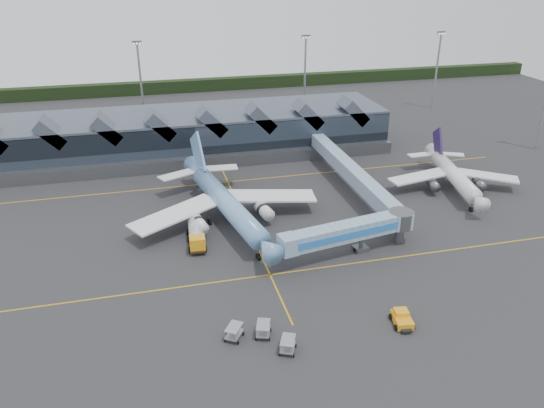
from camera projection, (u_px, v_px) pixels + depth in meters
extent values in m
plane|color=#29292B|center=(258.00, 248.00, 83.88)|extent=(260.00, 260.00, 0.00)
cube|color=gold|center=(270.00, 275.00, 76.85)|extent=(120.00, 0.25, 0.01)
cube|color=gold|center=(228.00, 182.00, 108.45)|extent=(120.00, 0.25, 0.01)
cube|color=gold|center=(245.00, 220.00, 92.65)|extent=(0.25, 60.00, 0.01)
cube|color=black|center=(186.00, 86.00, 179.59)|extent=(260.00, 4.00, 4.00)
cube|color=black|center=(191.00, 134.00, 122.99)|extent=(90.00, 20.00, 9.00)
cube|color=#47505E|center=(190.00, 114.00, 121.00)|extent=(90.00, 20.00, 0.60)
cube|color=#55575C|center=(198.00, 163.00, 114.70)|extent=(90.00, 2.50, 2.60)
cube|color=#47505E|center=(51.00, 132.00, 108.39)|extent=(6.43, 6.00, 6.43)
cube|color=#47505E|center=(107.00, 128.00, 110.83)|extent=(6.43, 6.00, 6.43)
cube|color=#47505E|center=(160.00, 124.00, 113.26)|extent=(6.43, 6.00, 6.43)
cube|color=#47505E|center=(212.00, 121.00, 115.69)|extent=(6.43, 6.00, 6.43)
cube|color=#47505E|center=(261.00, 117.00, 118.13)|extent=(6.43, 6.00, 6.43)
cube|color=#47505E|center=(308.00, 114.00, 120.56)|extent=(6.43, 6.00, 6.43)
cube|color=#47505E|center=(353.00, 111.00, 122.99)|extent=(6.43, 6.00, 6.43)
cylinder|color=gray|center=(141.00, 86.00, 139.09)|extent=(0.56, 0.56, 22.00)
cube|color=#55575C|center=(137.00, 43.00, 134.41)|extent=(2.40, 0.50, 0.90)
cylinder|color=gray|center=(305.00, 77.00, 149.04)|extent=(0.56, 0.56, 22.00)
cube|color=#55575C|center=(306.00, 37.00, 144.37)|extent=(2.40, 0.50, 0.90)
cylinder|color=gray|center=(436.00, 72.00, 156.13)|extent=(0.56, 0.56, 22.00)
cube|color=#55575C|center=(441.00, 33.00, 151.46)|extent=(2.40, 0.50, 0.90)
cylinder|color=#6495CC|center=(227.00, 204.00, 90.01)|extent=(8.55, 28.01, 3.44)
cone|color=#6495CC|center=(267.00, 248.00, 76.60)|extent=(4.26, 5.33, 3.44)
cube|color=black|center=(268.00, 245.00, 75.81)|extent=(1.35, 0.57, 0.48)
cone|color=#6495CC|center=(197.00, 169.00, 103.96)|extent=(4.56, 6.90, 3.44)
cube|color=white|center=(175.00, 214.00, 87.87)|extent=(16.19, 12.04, 1.13)
cube|color=white|center=(271.00, 196.00, 94.56)|extent=(16.16, 7.12, 1.13)
cylinder|color=white|center=(198.00, 223.00, 86.77)|extent=(2.98, 5.09, 2.13)
cylinder|color=white|center=(264.00, 210.00, 91.22)|extent=(2.98, 5.09, 2.13)
cube|color=#6495CC|center=(198.00, 155.00, 101.13)|extent=(2.03, 8.72, 9.47)
cube|color=white|center=(177.00, 175.00, 101.37)|extent=(7.67, 5.52, 0.23)
cube|color=white|center=(219.00, 168.00, 104.59)|extent=(7.31, 3.19, 0.23)
cylinder|color=#55575C|center=(258.00, 254.00, 80.37)|extent=(0.25, 0.25, 1.99)
cylinder|color=#55575C|center=(209.00, 219.00, 91.03)|extent=(0.25, 0.25, 1.99)
cylinder|color=#55575C|center=(241.00, 212.00, 93.25)|extent=(0.25, 0.25, 1.99)
cylinder|color=black|center=(258.00, 257.00, 80.64)|extent=(0.64, 1.33, 1.27)
cylinder|color=white|center=(455.00, 176.00, 103.25)|extent=(6.91, 20.36, 2.89)
cone|color=white|center=(479.00, 201.00, 92.55)|extent=(3.53, 3.97, 2.89)
cube|color=black|center=(480.00, 199.00, 91.90)|extent=(1.14, 0.55, 0.48)
cone|color=white|center=(434.00, 153.00, 114.37)|extent=(3.76, 5.10, 2.89)
cube|color=white|center=(419.00, 177.00, 104.03)|extent=(12.34, 5.05, 0.96)
cube|color=white|center=(486.00, 176.00, 104.56)|extent=(12.29, 9.20, 0.96)
cylinder|color=#55575C|center=(433.00, 185.00, 102.29)|extent=(2.45, 3.75, 1.79)
cylinder|color=#55575C|center=(479.00, 184.00, 102.64)|extent=(2.45, 3.75, 1.79)
cube|color=#291849|center=(438.00, 143.00, 112.20)|extent=(1.74, 6.44, 7.03)
cube|color=white|center=(421.00, 155.00, 113.46)|extent=(5.58, 2.24, 0.24)
cube|color=white|center=(451.00, 154.00, 113.72)|extent=(5.83, 4.20, 0.24)
cylinder|color=#55575C|center=(471.00, 207.00, 95.60)|extent=(0.27, 0.27, 1.67)
cylinder|color=#55575C|center=(439.00, 185.00, 104.90)|extent=(0.27, 0.27, 1.67)
cylinder|color=#55575C|center=(463.00, 184.00, 105.09)|extent=(0.27, 0.27, 1.67)
cylinder|color=black|center=(471.00, 210.00, 95.83)|extent=(0.64, 1.13, 1.07)
cube|color=#74A7C1|center=(347.00, 231.00, 80.36)|extent=(18.31, 5.85, 2.63)
cube|color=blue|center=(352.00, 235.00, 79.20)|extent=(17.85, 3.29, 1.09)
cube|color=#74A7C1|center=(288.00, 245.00, 76.66)|extent=(2.83, 3.27, 2.72)
cylinder|color=#55575C|center=(361.00, 239.00, 82.23)|extent=(0.63, 0.63, 4.05)
cube|color=#55575C|center=(360.00, 249.00, 82.92)|extent=(2.46, 2.16, 0.82)
cylinder|color=black|center=(355.00, 250.00, 82.62)|extent=(0.50, 0.87, 0.82)
cylinder|color=black|center=(365.00, 248.00, 83.30)|extent=(0.50, 0.87, 0.82)
cylinder|color=#55575C|center=(401.00, 219.00, 84.07)|extent=(3.98, 3.98, 2.72)
cylinder|color=#55575C|center=(399.00, 230.00, 84.93)|extent=(1.63, 1.63, 4.05)
cube|color=black|center=(196.00, 239.00, 85.11)|extent=(2.84, 9.00, 0.49)
cube|color=orange|center=(197.00, 243.00, 81.68)|extent=(2.48, 2.30, 2.17)
cube|color=black|center=(198.00, 243.00, 80.77)|extent=(2.18, 0.26, 0.99)
cylinder|color=#B1B1B5|center=(195.00, 228.00, 85.59)|extent=(2.57, 5.84, 2.27)
sphere|color=#B1B1B5|center=(194.00, 220.00, 88.14)|extent=(2.17, 2.17, 2.17)
sphere|color=#B1B1B5|center=(197.00, 236.00, 83.05)|extent=(2.17, 2.17, 2.17)
cylinder|color=black|center=(190.00, 250.00, 82.36)|extent=(0.40, 1.00, 0.99)
cylinder|color=black|center=(206.00, 248.00, 82.80)|extent=(0.40, 1.00, 0.99)
cylinder|color=black|center=(189.00, 239.00, 85.44)|extent=(0.40, 1.00, 0.99)
cylinder|color=black|center=(204.00, 238.00, 85.87)|extent=(0.40, 1.00, 0.99)
cylinder|color=black|center=(188.00, 232.00, 87.63)|extent=(0.40, 1.00, 0.99)
cylinder|color=black|center=(203.00, 231.00, 88.06)|extent=(0.40, 1.00, 0.99)
cube|color=orange|center=(402.00, 320.00, 66.32)|extent=(2.55, 3.65, 0.94)
cube|color=orange|center=(401.00, 312.00, 66.53)|extent=(1.90, 1.74, 0.66)
cube|color=black|center=(406.00, 330.00, 64.81)|extent=(1.41, 0.94, 0.28)
cylinder|color=black|center=(396.00, 328.00, 65.33)|extent=(0.39, 0.78, 0.75)
cylinder|color=black|center=(413.00, 327.00, 65.52)|extent=(0.39, 0.78, 0.75)
cylinder|color=black|center=(391.00, 316.00, 67.36)|extent=(0.39, 0.78, 0.75)
cylinder|color=black|center=(407.00, 315.00, 67.55)|extent=(0.39, 0.78, 0.75)
cube|color=#9C9EA5|center=(263.00, 331.00, 64.29)|extent=(2.28, 2.84, 0.17)
cube|color=#9C9EA5|center=(263.00, 324.00, 63.84)|extent=(2.28, 2.84, 0.09)
cylinder|color=black|center=(271.00, 330.00, 65.22)|extent=(0.26, 0.42, 0.40)
cube|color=#9C9EA5|center=(288.00, 347.00, 61.75)|extent=(2.45, 2.89, 0.17)
cube|color=#9C9EA5|center=(288.00, 340.00, 61.30)|extent=(2.45, 2.89, 0.09)
cylinder|color=black|center=(296.00, 346.00, 62.59)|extent=(0.29, 0.42, 0.40)
cube|color=#9C9EA5|center=(234.00, 334.00, 63.84)|extent=(2.66, 2.92, 0.17)
cube|color=#9C9EA5|center=(234.00, 327.00, 63.39)|extent=(2.66, 2.92, 0.09)
cylinder|color=black|center=(243.00, 334.00, 64.54)|extent=(0.33, 0.41, 0.40)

